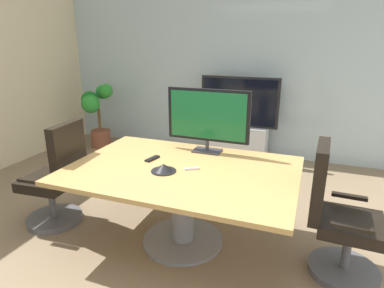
{
  "coord_description": "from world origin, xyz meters",
  "views": [
    {
      "loc": [
        1.13,
        -2.2,
        1.86
      ],
      "look_at": [
        0.1,
        0.55,
        0.9
      ],
      "focal_mm": 30.67,
      "sensor_mm": 36.0,
      "label": 1
    }
  ],
  "objects_px": {
    "conference_table": "(182,185)",
    "remote_control": "(152,159)",
    "tv_monitor": "(208,117)",
    "wall_display_unit": "(238,132)",
    "office_chair_right": "(337,222)",
    "potted_plant": "(97,111)",
    "conference_phone": "(164,168)",
    "office_chair_left": "(57,183)"
  },
  "relations": [
    {
      "from": "conference_table",
      "to": "office_chair_right",
      "type": "distance_m",
      "value": 1.32
    },
    {
      "from": "office_chair_right",
      "to": "potted_plant",
      "type": "distance_m",
      "value": 4.31
    },
    {
      "from": "conference_table",
      "to": "tv_monitor",
      "type": "bearing_deg",
      "value": 82.27
    },
    {
      "from": "conference_table",
      "to": "office_chair_left",
      "type": "xyz_separation_m",
      "value": [
        -1.32,
        -0.14,
        -0.13
      ]
    },
    {
      "from": "wall_display_unit",
      "to": "potted_plant",
      "type": "bearing_deg",
      "value": -173.43
    },
    {
      "from": "office_chair_left",
      "to": "potted_plant",
      "type": "bearing_deg",
      "value": -157.24
    },
    {
      "from": "tv_monitor",
      "to": "office_chair_right",
      "type": "bearing_deg",
      "value": -20.17
    },
    {
      "from": "conference_table",
      "to": "remote_control",
      "type": "distance_m",
      "value": 0.4
    },
    {
      "from": "potted_plant",
      "to": "conference_phone",
      "type": "relative_size",
      "value": 5.15
    },
    {
      "from": "wall_display_unit",
      "to": "potted_plant",
      "type": "xyz_separation_m",
      "value": [
        -2.43,
        -0.28,
        0.22
      ]
    },
    {
      "from": "tv_monitor",
      "to": "remote_control",
      "type": "bearing_deg",
      "value": -135.42
    },
    {
      "from": "conference_table",
      "to": "wall_display_unit",
      "type": "bearing_deg",
      "value": 90.81
    },
    {
      "from": "office_chair_left",
      "to": "potted_plant",
      "type": "relative_size",
      "value": 0.96
    },
    {
      "from": "tv_monitor",
      "to": "potted_plant",
      "type": "distance_m",
      "value": 3.04
    },
    {
      "from": "office_chair_left",
      "to": "remote_control",
      "type": "xyz_separation_m",
      "value": [
        0.97,
        0.24,
        0.31
      ]
    },
    {
      "from": "tv_monitor",
      "to": "wall_display_unit",
      "type": "height_order",
      "value": "tv_monitor"
    },
    {
      "from": "wall_display_unit",
      "to": "remote_control",
      "type": "distance_m",
      "value": 2.34
    },
    {
      "from": "potted_plant",
      "to": "conference_phone",
      "type": "xyz_separation_m",
      "value": [
        2.34,
        -2.25,
        0.13
      ]
    },
    {
      "from": "potted_plant",
      "to": "wall_display_unit",
      "type": "bearing_deg",
      "value": 6.57
    },
    {
      "from": "office_chair_left",
      "to": "conference_table",
      "type": "bearing_deg",
      "value": 91.77
    },
    {
      "from": "potted_plant",
      "to": "conference_phone",
      "type": "distance_m",
      "value": 3.25
    },
    {
      "from": "office_chair_right",
      "to": "conference_phone",
      "type": "relative_size",
      "value": 4.95
    },
    {
      "from": "office_chair_right",
      "to": "potted_plant",
      "type": "bearing_deg",
      "value": 63.65
    },
    {
      "from": "potted_plant",
      "to": "tv_monitor",
      "type": "bearing_deg",
      "value": -32.39
    },
    {
      "from": "conference_phone",
      "to": "conference_table",
      "type": "bearing_deg",
      "value": 45.49
    },
    {
      "from": "tv_monitor",
      "to": "wall_display_unit",
      "type": "xyz_separation_m",
      "value": [
        -0.1,
        1.89,
        -0.67
      ]
    },
    {
      "from": "conference_table",
      "to": "tv_monitor",
      "type": "distance_m",
      "value": 0.74
    },
    {
      "from": "conference_table",
      "to": "office_chair_right",
      "type": "xyz_separation_m",
      "value": [
        1.32,
        0.05,
        -0.13
      ]
    },
    {
      "from": "conference_table",
      "to": "conference_phone",
      "type": "bearing_deg",
      "value": -134.51
    },
    {
      "from": "wall_display_unit",
      "to": "conference_phone",
      "type": "height_order",
      "value": "wall_display_unit"
    },
    {
      "from": "wall_display_unit",
      "to": "potted_plant",
      "type": "height_order",
      "value": "wall_display_unit"
    },
    {
      "from": "office_chair_right",
      "to": "remote_control",
      "type": "height_order",
      "value": "office_chair_right"
    },
    {
      "from": "office_chair_left",
      "to": "tv_monitor",
      "type": "height_order",
      "value": "tv_monitor"
    },
    {
      "from": "conference_phone",
      "to": "tv_monitor",
      "type": "bearing_deg",
      "value": 73.24
    },
    {
      "from": "office_chair_right",
      "to": "wall_display_unit",
      "type": "bearing_deg",
      "value": 32.22
    },
    {
      "from": "office_chair_right",
      "to": "potted_plant",
      "type": "height_order",
      "value": "potted_plant"
    },
    {
      "from": "office_chair_left",
      "to": "conference_phone",
      "type": "xyz_separation_m",
      "value": [
        1.19,
        0.01,
        0.33
      ]
    },
    {
      "from": "conference_table",
      "to": "office_chair_left",
      "type": "relative_size",
      "value": 1.84
    },
    {
      "from": "remote_control",
      "to": "conference_phone",
      "type": "bearing_deg",
      "value": -32.51
    },
    {
      "from": "office_chair_left",
      "to": "tv_monitor",
      "type": "distance_m",
      "value": 1.67
    },
    {
      "from": "tv_monitor",
      "to": "potted_plant",
      "type": "height_order",
      "value": "tv_monitor"
    },
    {
      "from": "conference_table",
      "to": "conference_phone",
      "type": "distance_m",
      "value": 0.27
    }
  ]
}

